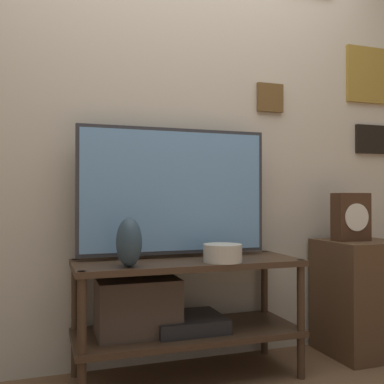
{
  "coord_description": "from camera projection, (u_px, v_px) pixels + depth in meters",
  "views": [
    {
      "loc": [
        -0.71,
        -1.91,
        0.91
      ],
      "look_at": [
        0.02,
        0.27,
        0.94
      ],
      "focal_mm": 42.0,
      "sensor_mm": 36.0,
      "label": 1
    }
  ],
  "objects": [
    {
      "name": "wall_back",
      "position": [
        173.0,
        120.0,
        2.56
      ],
      "size": [
        6.4,
        0.08,
        2.7
      ],
      "color": "beige",
      "rests_on": "ground_plane"
    },
    {
      "name": "vase_wide_bowl",
      "position": [
        223.0,
        253.0,
        2.2
      ],
      "size": [
        0.19,
        0.19,
        0.09
      ],
      "color": "beige",
      "rests_on": "media_console"
    },
    {
      "name": "side_table",
      "position": [
        361.0,
        297.0,
        2.64
      ],
      "size": [
        0.43,
        0.42,
        0.66
      ],
      "color": "#513823",
      "rests_on": "ground_plane"
    },
    {
      "name": "television",
      "position": [
        174.0,
        191.0,
        2.37
      ],
      "size": [
        1.02,
        0.05,
        0.68
      ],
      "color": "#333338",
      "rests_on": "media_console"
    },
    {
      "name": "vase_urn_stoneware",
      "position": [
        129.0,
        242.0,
        2.05
      ],
      "size": [
        0.12,
        0.15,
        0.23
      ],
      "color": "#2D4251",
      "rests_on": "media_console"
    },
    {
      "name": "mantel_clock",
      "position": [
        351.0,
        217.0,
        2.63
      ],
      "size": [
        0.21,
        0.11,
        0.28
      ],
      "color": "#422819",
      "rests_on": "side_table"
    },
    {
      "name": "media_console",
      "position": [
        169.0,
        305.0,
        2.25
      ],
      "size": [
        1.14,
        0.45,
        0.6
      ],
      "color": "#422D1E",
      "rests_on": "ground_plane"
    }
  ]
}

